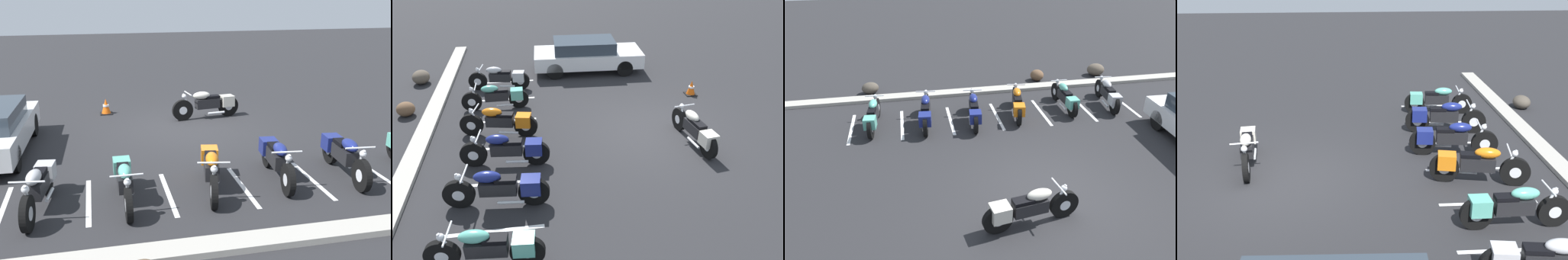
# 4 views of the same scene
# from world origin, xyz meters

# --- Properties ---
(ground) EXTENTS (60.00, 60.00, 0.00)m
(ground) POSITION_xyz_m (0.00, 0.00, 0.00)
(ground) COLOR #262628
(motorcycle_cream_featured) EXTENTS (2.25, 0.71, 0.89)m
(motorcycle_cream_featured) POSITION_xyz_m (-0.91, -0.95, 0.47)
(motorcycle_cream_featured) COLOR black
(motorcycle_cream_featured) RESTS_ON ground
(parked_bike_0) EXTENTS (0.62, 2.17, 0.86)m
(parked_bike_0) POSITION_xyz_m (-4.38, 4.36, 0.45)
(parked_bike_0) COLOR black
(parked_bike_0) RESTS_ON ground
(parked_bike_1) EXTENTS (0.67, 2.32, 0.91)m
(parked_bike_1) POSITION_xyz_m (-2.71, 4.23, 0.48)
(parked_bike_1) COLOR black
(parked_bike_1) RESTS_ON ground
(parked_bike_2) EXTENTS (0.67, 2.27, 0.89)m
(parked_bike_2) POSITION_xyz_m (-1.14, 4.10, 0.47)
(parked_bike_2) COLOR black
(parked_bike_2) RESTS_ON ground
(parked_bike_3) EXTENTS (0.78, 2.23, 0.88)m
(parked_bike_3) POSITION_xyz_m (0.40, 4.34, 0.47)
(parked_bike_3) COLOR black
(parked_bike_3) RESTS_ON ground
(parked_bike_4) EXTENTS (0.61, 2.16, 0.85)m
(parked_bike_4) POSITION_xyz_m (2.22, 4.53, 0.45)
(parked_bike_4) COLOR black
(parked_bike_4) RESTS_ON ground
(parked_bike_5) EXTENTS (0.69, 2.21, 0.87)m
(parked_bike_5) POSITION_xyz_m (3.83, 4.49, 0.46)
(parked_bike_5) COLOR black
(parked_bike_5) RESTS_ON ground
(car_white) EXTENTS (1.96, 4.36, 1.29)m
(car_white) POSITION_xyz_m (5.31, 1.14, 0.68)
(car_white) COLOR black
(car_white) RESTS_ON ground
(concrete_curb) EXTENTS (18.00, 0.50, 0.12)m
(concrete_curb) POSITION_xyz_m (0.00, 6.65, 0.06)
(concrete_curb) COLOR #A8A399
(concrete_curb) RESTS_ON ground
(landscape_rock_0) EXTENTS (0.78, 0.67, 0.51)m
(landscape_rock_0) POSITION_xyz_m (4.88, 7.57, 0.26)
(landscape_rock_0) COLOR brown
(landscape_rock_0) RESTS_ON ground
(landscape_rock_2) EXTENTS (0.69, 0.70, 0.46)m
(landscape_rock_2) POSITION_xyz_m (2.17, 7.46, 0.23)
(landscape_rock_2) COLOR brown
(landscape_rock_2) RESTS_ON ground
(traffic_cone) EXTENTS (0.40, 0.40, 0.52)m
(traffic_cone) POSITION_xyz_m (2.34, -2.17, 0.24)
(traffic_cone) COLOR black
(traffic_cone) RESTS_ON ground
(stall_line_1) EXTENTS (0.10, 2.10, 0.00)m
(stall_line_1) POSITION_xyz_m (-3.50, 4.42, 0.00)
(stall_line_1) COLOR white
(stall_line_1) RESTS_ON ground
(stall_line_2) EXTENTS (0.10, 2.10, 0.00)m
(stall_line_2) POSITION_xyz_m (-1.89, 4.42, 0.00)
(stall_line_2) COLOR white
(stall_line_2) RESTS_ON ground
(stall_line_3) EXTENTS (0.10, 2.10, 0.00)m
(stall_line_3) POSITION_xyz_m (-0.28, 4.42, 0.00)
(stall_line_3) COLOR white
(stall_line_3) RESTS_ON ground
(stall_line_4) EXTENTS (0.10, 2.10, 0.00)m
(stall_line_4) POSITION_xyz_m (1.33, 4.42, 0.00)
(stall_line_4) COLOR white
(stall_line_4) RESTS_ON ground
(stall_line_5) EXTENTS (0.10, 2.10, 0.00)m
(stall_line_5) POSITION_xyz_m (2.93, 4.42, 0.00)
(stall_line_5) COLOR white
(stall_line_5) RESTS_ON ground
(stall_line_6) EXTENTS (0.10, 2.10, 0.00)m
(stall_line_6) POSITION_xyz_m (4.54, 4.42, 0.00)
(stall_line_6) COLOR white
(stall_line_6) RESTS_ON ground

